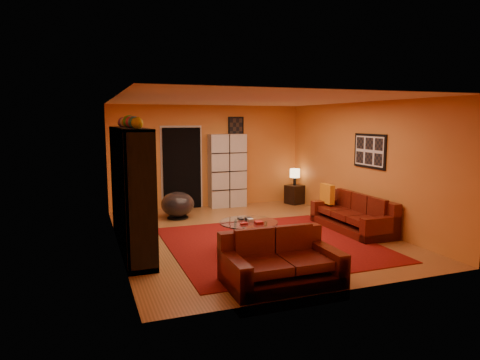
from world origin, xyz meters
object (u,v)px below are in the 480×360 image
object	(u,v)px
entertainment_unit	(130,188)
tv	(133,193)
sofa	(355,216)
coffee_table	(249,225)
loveseat	(279,262)
bowl_chair	(178,204)
storage_cabinet	(227,171)
table_lamp	(295,174)
side_table	(294,194)

from	to	relation	value
entertainment_unit	tv	world-z (taller)	entertainment_unit
tv	sofa	distance (m)	4.42
coffee_table	entertainment_unit	bearing A→B (deg)	153.09
loveseat	tv	bearing A→B (deg)	35.10
entertainment_unit	bowl_chair	size ratio (longest dim) A/B	3.99
tv	storage_cabinet	xyz separation A→B (m)	(2.67, 2.82, -0.03)
coffee_table	bowl_chair	distance (m)	2.90
entertainment_unit	storage_cabinet	xyz separation A→B (m)	(2.72, 2.80, -0.11)
sofa	bowl_chair	bearing A→B (deg)	144.48
sofa	bowl_chair	size ratio (longest dim) A/B	2.60
sofa	bowl_chair	world-z (taller)	sofa
coffee_table	table_lamp	bearing A→B (deg)	52.23
loveseat	table_lamp	world-z (taller)	table_lamp
entertainment_unit	tv	bearing A→B (deg)	-16.99
entertainment_unit	table_lamp	size ratio (longest dim) A/B	6.81
side_table	loveseat	bearing A→B (deg)	-119.58
entertainment_unit	coffee_table	size ratio (longest dim) A/B	3.00
coffee_table	bowl_chair	xyz separation A→B (m)	(-0.63, 2.82, -0.13)
coffee_table	table_lamp	xyz separation A→B (m)	(2.68, 3.45, 0.35)
tv	table_lamp	xyz separation A→B (m)	(4.48, 2.53, -0.16)
storage_cabinet	loveseat	bearing A→B (deg)	-99.73
coffee_table	loveseat	bearing A→B (deg)	-94.72
tv	loveseat	xyz separation A→B (m)	(1.68, -2.40, -0.69)
storage_cabinet	table_lamp	bearing A→B (deg)	-7.93
loveseat	storage_cabinet	world-z (taller)	storage_cabinet
sofa	table_lamp	world-z (taller)	table_lamp
entertainment_unit	bowl_chair	xyz separation A→B (m)	(1.22, 1.89, -0.72)
bowl_chair	side_table	world-z (taller)	bowl_chair
coffee_table	storage_cabinet	distance (m)	3.87
entertainment_unit	sofa	world-z (taller)	entertainment_unit
bowl_chair	side_table	distance (m)	3.36
side_table	table_lamp	world-z (taller)	table_lamp
sofa	loveseat	distance (m)	3.36
side_table	table_lamp	xyz separation A→B (m)	(0.00, 0.00, 0.56)
storage_cabinet	table_lamp	xyz separation A→B (m)	(1.81, -0.28, -0.13)
loveseat	entertainment_unit	bearing A→B (deg)	35.72
sofa	side_table	bearing A→B (deg)	87.58
coffee_table	storage_cabinet	world-z (taller)	storage_cabinet
bowl_chair	table_lamp	xyz separation A→B (m)	(3.30, 0.63, 0.48)
loveseat	side_table	world-z (taller)	loveseat
loveseat	bowl_chair	bearing A→B (deg)	6.86
tv	coffee_table	bearing A→B (deg)	-117.17
loveseat	sofa	bearing A→B (deg)	-52.64
tv	bowl_chair	xyz separation A→B (m)	(1.17, 1.90, -0.64)
entertainment_unit	side_table	world-z (taller)	entertainment_unit
entertainment_unit	sofa	bearing A→B (deg)	-4.93
entertainment_unit	table_lamp	xyz separation A→B (m)	(4.53, 2.52, -0.24)
entertainment_unit	tv	xyz separation A→B (m)	(0.05, -0.02, -0.08)
sofa	side_table	xyz separation A→B (m)	(0.12, 2.90, -0.04)
storage_cabinet	table_lamp	distance (m)	1.83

